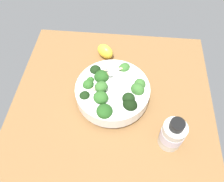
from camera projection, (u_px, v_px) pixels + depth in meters
The scene contains 4 objects.
ground_plane at pixel (112, 104), 73.06cm from camera, with size 62.54×62.54×3.49cm, color brown.
bowl_of_broccoli at pixel (112, 91), 68.90cm from camera, with size 22.88×22.31×9.42cm.
lemon_wedge at pixel (105, 51), 80.67cm from camera, with size 6.34×4.03×5.02cm, color yellow.
bottle_tall at pixel (172, 134), 60.00cm from camera, with size 6.36×6.36×11.31cm.
Camera 1 is at (38.15, 3.53, 60.61)cm, focal length 36.68 mm.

